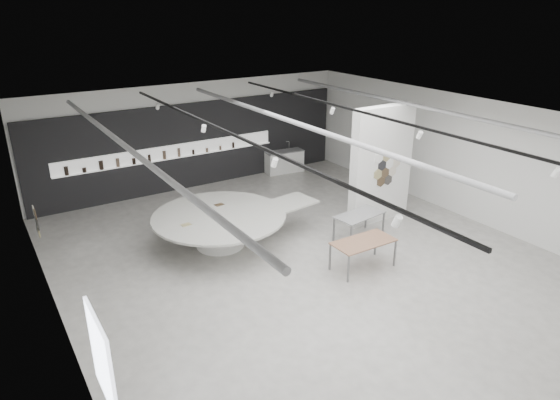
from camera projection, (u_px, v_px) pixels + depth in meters
room at (303, 188)px, 12.49m from camera, size 12.02×14.02×3.82m
back_wall_display at (194, 146)px, 18.12m from camera, size 11.80×0.27×3.10m
partition_column at (381, 165)px, 15.16m from camera, size 2.20×0.38×3.60m
display_island at (222, 225)px, 13.92m from camera, size 5.06×4.14×0.95m
sample_table_wood at (364, 243)px, 12.67m from camera, size 1.64×0.82×0.76m
sample_table_stone at (360, 216)px, 14.29m from camera, size 1.57×0.93×0.76m
kitchen_counter at (284, 161)px, 20.04m from camera, size 1.60×0.77×1.22m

